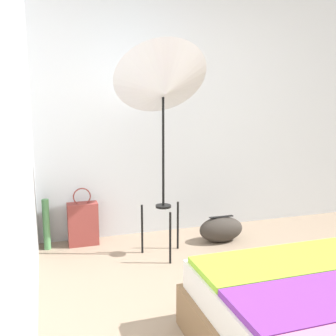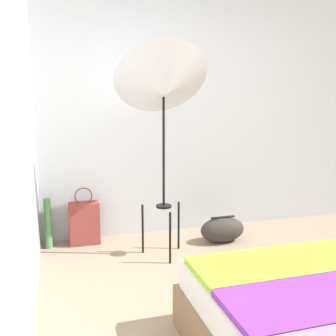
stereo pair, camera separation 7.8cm
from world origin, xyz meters
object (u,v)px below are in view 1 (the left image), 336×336
(photo_umbrella, at_px, (163,87))
(paper_roll, at_px, (46,224))
(tote_bag, at_px, (83,223))
(duffel_bag, at_px, (221,229))

(photo_umbrella, xyz_separation_m, paper_roll, (-1.01, 0.46, -1.27))
(tote_bag, distance_m, duffel_bag, 1.37)
(tote_bag, bearing_deg, paper_roll, -177.48)
(photo_umbrella, height_order, tote_bag, photo_umbrella)
(photo_umbrella, relative_size, tote_bag, 3.32)
(tote_bag, xyz_separation_m, paper_roll, (-0.34, -0.01, 0.03))
(duffel_bag, height_order, paper_roll, paper_roll)
(photo_umbrella, bearing_deg, duffel_bag, 13.00)
(paper_roll, bearing_deg, tote_bag, 2.52)
(photo_umbrella, relative_size, duffel_bag, 4.18)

